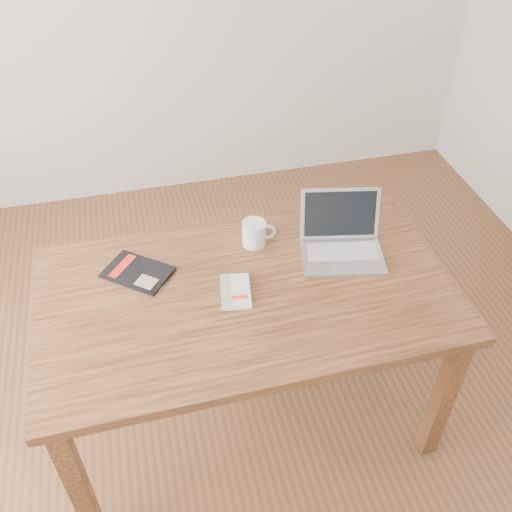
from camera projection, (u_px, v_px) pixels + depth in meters
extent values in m
plane|color=#52321C|center=(222.00, 450.00, 2.38)|extent=(4.00, 4.00, 0.00)
cube|color=#4E2D17|center=(246.00, 294.00, 2.04)|extent=(1.49, 0.86, 0.04)
cube|color=#4E2D17|center=(77.00, 483.00, 1.90)|extent=(0.06, 0.06, 0.71)
cube|color=#4E2D17|center=(443.00, 397.00, 2.16)|extent=(0.06, 0.06, 0.71)
cube|color=#4E2D17|center=(73.00, 326.00, 2.42)|extent=(0.06, 0.06, 0.71)
cube|color=#4E2D17|center=(369.00, 272.00, 2.68)|extent=(0.06, 0.06, 0.71)
cube|color=silver|center=(236.00, 292.00, 2.01)|extent=(0.13, 0.18, 0.01)
cube|color=white|center=(236.00, 291.00, 2.01)|extent=(0.13, 0.18, 0.01)
cube|color=gray|center=(226.00, 290.00, 2.01)|extent=(0.06, 0.17, 0.00)
cube|color=red|center=(240.00, 297.00, 1.98)|extent=(0.06, 0.03, 0.00)
cube|color=black|center=(138.00, 272.00, 2.09)|extent=(0.28, 0.27, 0.01)
cube|color=#B8240D|center=(122.00, 266.00, 2.11)|extent=(0.11, 0.12, 0.00)
cube|color=gray|center=(146.00, 282.00, 2.04)|extent=(0.09, 0.09, 0.00)
cube|color=silver|center=(343.00, 257.00, 2.15)|extent=(0.34, 0.27, 0.01)
cube|color=silver|center=(342.00, 251.00, 2.16)|extent=(0.28, 0.16, 0.00)
cube|color=#BCBCC1|center=(346.00, 267.00, 2.10)|extent=(0.10, 0.06, 0.00)
cube|color=silver|center=(340.00, 213.00, 2.18)|extent=(0.31, 0.12, 0.20)
cube|color=black|center=(340.00, 214.00, 2.18)|extent=(0.28, 0.11, 0.17)
cylinder|color=white|center=(254.00, 233.00, 2.19)|extent=(0.09, 0.09, 0.10)
cylinder|color=black|center=(254.00, 224.00, 2.16)|extent=(0.08, 0.08, 0.01)
torus|color=white|center=(268.00, 232.00, 2.20)|extent=(0.07, 0.02, 0.07)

